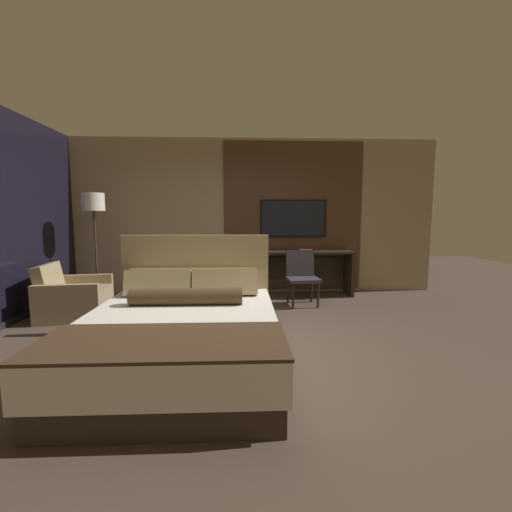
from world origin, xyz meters
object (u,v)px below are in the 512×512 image
Objects in this scene: desk at (294,265)px; armchair_by_window at (73,299)px; desk_chair at (301,273)px; vase_tall at (258,241)px; tv at (293,218)px; bed at (183,331)px; floor_lamp at (94,211)px; book at (306,250)px.

desk is 3.55m from armchair_by_window.
desk_chair is at bearing -89.00° from desk.
tv is at bearing 21.31° from vase_tall.
vase_tall is at bearing 73.25° from bed.
desk reaches higher than armchair_by_window.
floor_lamp reaches higher than book.
vase_tall is at bearing -158.69° from tv.
desk_chair is at bearing 55.44° from bed.
desk is 2.35× the size of desk_chair.
desk_chair is at bearing -42.73° from vase_tall.
floor_lamp reaches higher than tv.
vase_tall is (0.85, 2.82, 0.64)m from bed.
armchair_by_window is (-3.32, -1.21, -0.30)m from desk.
desk is 0.78m from vase_tall.
vase_tall is (-0.66, -0.26, -0.40)m from tv.
floor_lamp reaches higher than desk_chair.
bed is at bearing -121.36° from book.
bed is 6.59× the size of vase_tall.
vase_tall is 1.43× the size of book.
desk is at bearing 86.76° from desk_chair.
floor_lamp is at bearing -170.51° from vase_tall.
tv is 1.39× the size of desk_chair.
tv is 0.68× the size of floor_lamp.
book is at bearing -3.50° from vase_tall.
floor_lamp is at bearing -168.04° from tv.
bed is 3.19m from floor_lamp.
tv is 1.25× the size of armchair_by_window.
desk is 8.60× the size of book.
desk_chair reaches higher than book.
floor_lamp is (-3.28, -0.48, 0.94)m from desk.
floor_lamp is at bearing -10.65° from armchair_by_window.
floor_lamp is 2.71m from vase_tall.
floor_lamp is (-3.28, -0.70, 0.12)m from tv.
book is (3.46, 0.39, -0.68)m from floor_lamp.
tv is at bearing 90.00° from desk.
armchair_by_window is at bearing 137.84° from bed.
vase_tall is at bearing 9.49° from floor_lamp.
tv reaches higher than vase_tall.
desk_chair is 1.02m from vase_tall.
bed is 2.31× the size of armchair_by_window.
vase_tall is (-0.66, -0.04, 0.42)m from desk.
tv is (0.00, 0.22, 0.82)m from desk.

